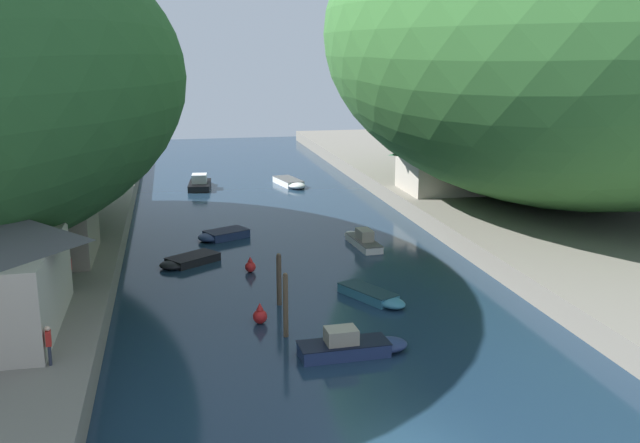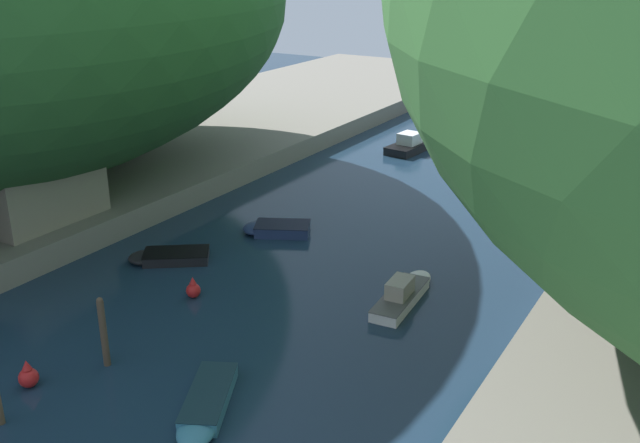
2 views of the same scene
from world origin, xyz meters
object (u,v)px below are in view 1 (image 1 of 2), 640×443
boat_red_skiff (221,235)px  channel_buoy_near (260,315)px  right_bank_cottage (442,163)px  person_on_quay (70,268)px  person_by_boathouse (49,342)px  boathouse_shed (41,214)px  boat_far_right_bank (291,183)px  channel_buoy_far (250,266)px  boat_white_cruiser (361,240)px  boat_far_upstream (375,296)px  boat_cabin_cruiser (355,346)px  boat_near_quay (187,261)px  boat_yellow_tender (200,183)px

boat_red_skiff → channel_buoy_near: size_ratio=3.79×
right_bank_cottage → person_on_quay: bearing=-144.6°
right_bank_cottage → person_by_boathouse: (-29.35, -31.70, -1.60)m
person_by_boathouse → boathouse_shed: bearing=3.0°
boat_far_right_bank → channel_buoy_far: bearing=62.8°
boathouse_shed → boat_red_skiff: 14.46m
person_on_quay → boathouse_shed: bearing=20.3°
boathouse_shed → channel_buoy_near: bearing=-38.8°
boat_far_right_bank → boat_white_cruiser: 24.13m
right_bank_cottage → boat_white_cruiser: right_bank_cottage is taller
channel_buoy_near → person_by_boathouse: (-9.45, -6.37, 1.99)m
boat_far_upstream → channel_buoy_far: channel_buoy_far is taller
person_by_boathouse → boat_far_upstream: bearing=-69.1°
boat_far_right_bank → channel_buoy_far: 30.03m
right_bank_cottage → person_by_boathouse: 43.23m
boat_far_right_bank → person_on_quay: size_ratio=3.51×
boathouse_shed → boat_cabin_cruiser: bearing=-42.4°
boathouse_shed → boat_white_cruiser: 22.22m
boat_far_upstream → boat_cabin_cruiser: 7.58m
boat_cabin_cruiser → person_by_boathouse: size_ratio=3.18×
right_bank_cottage → boat_near_quay: 27.43m
person_by_boathouse → channel_buoy_far: bearing=-39.5°
right_bank_cottage → boat_yellow_tender: bearing=147.0°
boat_far_upstream → person_on_quay: size_ratio=2.94×
channel_buoy_near → channel_buoy_far: 9.01m
boat_yellow_tender → boat_red_skiff: bearing=-82.6°
right_bank_cottage → channel_buoy_far: (-19.40, -16.33, -3.62)m
boat_yellow_tender → person_by_boathouse: 46.29m
boat_white_cruiser → person_on_quay: size_ratio=3.46×
boat_far_right_bank → right_bank_cottage: bearing=120.3°
boat_white_cruiser → person_by_boathouse: bearing=-137.0°
boat_cabin_cruiser → channel_buoy_near: boat_cabin_cruiser is taller
boat_yellow_tender → boat_white_cruiser: (10.68, -25.20, -0.07)m
boat_red_skiff → boat_white_cruiser: bearing=-137.5°
channel_buoy_near → person_by_boathouse: 11.57m
boat_white_cruiser → channel_buoy_near: 16.78m
boat_near_quay → boathouse_shed: bearing=65.4°
boat_yellow_tender → person_on_quay: size_ratio=3.78×
boathouse_shed → boat_white_cruiser: boathouse_shed is taller
right_bank_cottage → person_on_quay: right_bank_cottage is taller
boat_near_quay → boat_white_cruiser: 13.03m
boat_cabin_cruiser → boat_red_skiff: bearing=-170.8°
channel_buoy_near → channel_buoy_far: (0.50, 9.00, -0.03)m
boat_yellow_tender → boat_cabin_cruiser: bearing=-77.4°
channel_buoy_far → person_on_quay: person_on_quay is taller
boat_cabin_cruiser → person_on_quay: bearing=-125.4°
boat_yellow_tender → person_on_quay: 36.14m
boat_far_right_bank → boathouse_shed: bearing=41.8°
channel_buoy_far → person_on_quay: 11.69m
right_bank_cottage → channel_buoy_near: 32.41m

